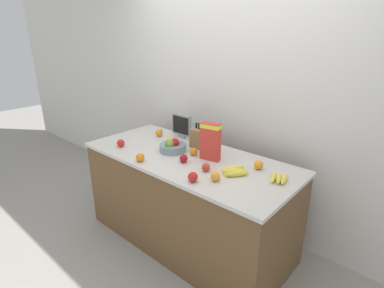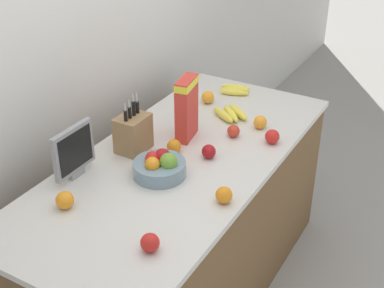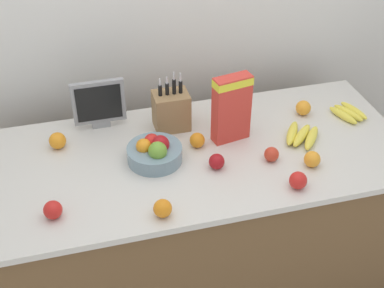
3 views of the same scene
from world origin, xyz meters
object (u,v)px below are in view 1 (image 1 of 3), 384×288
apple_rightmost (206,167)px  orange_front_center (258,165)px  cereal_box (210,140)px  banana_bunch_left (279,178)px  orange_by_cereal (159,133)px  small_monitor (181,126)px  apple_middle (184,159)px  fruit_bowl (173,146)px  orange_front_left (194,152)px  knife_block (200,138)px  orange_back_center (215,176)px  apple_front (121,143)px  orange_mid_left (140,157)px  apple_rear (193,177)px  banana_bunch_right (235,171)px

apple_rightmost → orange_front_center: size_ratio=0.88×
cereal_box → apple_rightmost: size_ratio=4.94×
banana_bunch_left → orange_by_cereal: orange_by_cereal is taller
small_monitor → apple_middle: size_ratio=3.58×
apple_middle → apple_rightmost: apple_middle is taller
fruit_bowl → orange_front_left: 0.21m
knife_block → orange_back_center: (0.52, -0.45, -0.06)m
apple_front → orange_mid_left: bearing=-13.8°
apple_middle → orange_mid_left: orange_mid_left is taller
apple_rear → apple_middle: bearing=143.7°
knife_block → small_monitor: size_ratio=1.19×
orange_front_left → apple_middle: bearing=-77.2°
orange_mid_left → banana_bunch_right: bearing=24.2°
apple_rear → banana_bunch_right: bearing=62.9°
orange_front_center → apple_rear: bearing=-116.6°
small_monitor → apple_rear: 0.98m
cereal_box → fruit_bowl: cereal_box is taller
orange_by_cereal → apple_rightmost: bearing=-20.5°
apple_front → orange_by_cereal: (0.05, 0.45, 0.00)m
apple_rear → apple_rightmost: bearing=100.5°
apple_front → orange_by_cereal: 0.46m
banana_bunch_left → orange_front_center: (-0.21, 0.07, 0.02)m
orange_mid_left → apple_rightmost: bearing=22.1°
cereal_box → apple_rightmost: 0.28m
apple_middle → apple_front: (-0.70, -0.13, 0.00)m
banana_bunch_right → apple_middle: (-0.44, -0.10, 0.01)m
knife_block → apple_rightmost: 0.52m
apple_front → knife_block: bearing=39.9°
knife_block → orange_front_center: (0.65, -0.06, -0.06)m
fruit_bowl → orange_back_center: size_ratio=3.37×
small_monitor → orange_front_center: bearing=-8.7°
banana_bunch_left → orange_mid_left: size_ratio=2.81×
small_monitor → fruit_bowl: 0.39m
apple_front → orange_mid_left: (0.41, -0.10, -0.00)m
cereal_box → orange_back_center: 0.42m
cereal_box → apple_rear: (0.16, -0.41, -0.14)m
cereal_box → apple_rear: bearing=-79.3°
apple_rear → apple_front: 0.98m
orange_back_center → orange_front_center: 0.41m
apple_middle → orange_by_cereal: (-0.65, 0.33, 0.00)m
cereal_box → apple_rear: size_ratio=4.35×
cereal_box → orange_by_cereal: cereal_box is taller
apple_middle → banana_bunch_left: bearing=16.6°
orange_front_left → fruit_bowl: bearing=-166.7°
orange_mid_left → apple_front: bearing=166.2°
fruit_bowl → banana_bunch_left: size_ratio=1.18×
small_monitor → orange_by_cereal: 0.26m
small_monitor → cereal_box: cereal_box is taller
apple_front → apple_rear: bearing=-4.7°
fruit_bowl → apple_rear: 0.63m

